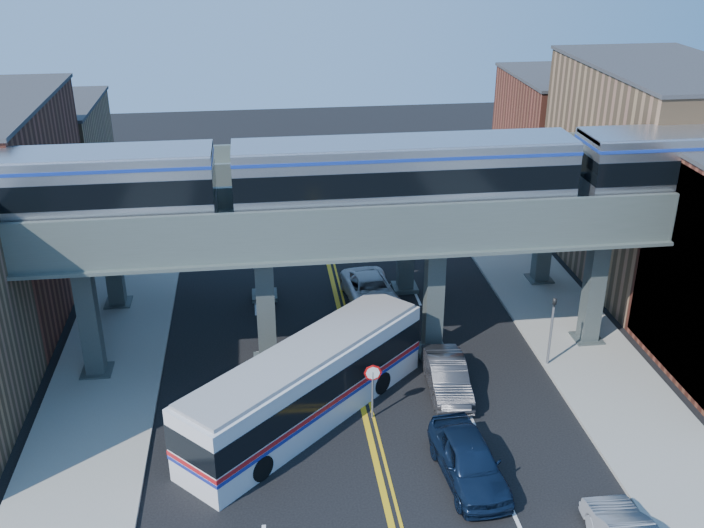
{
  "coord_description": "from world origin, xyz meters",
  "views": [
    {
      "loc": [
        -4.1,
        -24.56,
        20.05
      ],
      "look_at": [
        -0.04,
        7.22,
        5.36
      ],
      "focal_mm": 40.0,
      "sensor_mm": 36.0,
      "label": 1
    }
  ],
  "objects": [
    {
      "name": "car_lane_a",
      "position": [
        3.34,
        -1.38,
        0.88
      ],
      "size": [
        2.46,
        5.3,
        1.76
      ],
      "primitive_type": "imported",
      "rotation": [
        0.0,
        0.0,
        0.08
      ],
      "color": "#0D1A32",
      "rests_on": "ground"
    },
    {
      "name": "sidewalk_west",
      "position": [
        -11.5,
        10.0,
        0.08
      ],
      "size": [
        5.0,
        70.0,
        0.16
      ],
      "primitive_type": "cube",
      "color": "gray",
      "rests_on": "ground"
    },
    {
      "name": "ground",
      "position": [
        0.0,
        0.0,
        0.0
      ],
      "size": [
        120.0,
        120.0,
        0.0
      ],
      "primitive_type": "plane",
      "color": "black",
      "rests_on": "ground"
    },
    {
      "name": "stop_sign",
      "position": [
        0.3,
        3.0,
        1.76
      ],
      "size": [
        0.76,
        0.09,
        2.63
      ],
      "color": "slate",
      "rests_on": "ground"
    },
    {
      "name": "building_east_c",
      "position": [
        18.5,
        29.0,
        4.5
      ],
      "size": [
        8.0,
        10.0,
        9.0
      ],
      "primitive_type": "cube",
      "color": "brown",
      "rests_on": "ground"
    },
    {
      "name": "mural_panel",
      "position": [
        14.55,
        4.0,
        4.75
      ],
      "size": [
        0.1,
        9.5,
        9.5
      ],
      "primitive_type": "cube",
      "color": "teal",
      "rests_on": "ground"
    },
    {
      "name": "building_east_b",
      "position": [
        18.5,
        16.0,
        6.0
      ],
      "size": [
        8.0,
        14.0,
        12.0
      ],
      "primitive_type": "cube",
      "color": "olive",
      "rests_on": "ground"
    },
    {
      "name": "sidewalk_east",
      "position": [
        11.5,
        10.0,
        0.08
      ],
      "size": [
        5.0,
        70.0,
        0.16
      ],
      "primitive_type": "cube",
      "color": "gray",
      "rests_on": "ground"
    },
    {
      "name": "car_lane_b",
      "position": [
        3.93,
        4.54,
        0.78
      ],
      "size": [
        1.92,
        4.83,
        1.56
      ],
      "primitive_type": "imported",
      "rotation": [
        0.0,
        0.0,
        -0.06
      ],
      "color": "#2E2E30",
      "rests_on": "ground"
    },
    {
      "name": "traffic_signal",
      "position": [
        9.2,
        6.0,
        2.3
      ],
      "size": [
        0.15,
        0.18,
        4.1
      ],
      "color": "slate",
      "rests_on": "ground"
    },
    {
      "name": "elevated_viaduct_near",
      "position": [
        0.0,
        8.0,
        6.47
      ],
      "size": [
        52.0,
        3.6,
        7.4
      ],
      "color": "#384140",
      "rests_on": "ground"
    },
    {
      "name": "transit_train",
      "position": [
        2.4,
        8.0,
        9.25
      ],
      "size": [
        46.71,
        2.93,
        3.41
      ],
      "color": "black",
      "rests_on": "elevated_viaduct_near"
    },
    {
      "name": "elevated_viaduct_far",
      "position": [
        0.0,
        15.0,
        6.47
      ],
      "size": [
        52.0,
        3.6,
        7.4
      ],
      "color": "#384140",
      "rests_on": "ground"
    },
    {
      "name": "car_lane_c",
      "position": [
        1.8,
        13.54,
        0.75
      ],
      "size": [
        3.01,
        5.64,
        1.51
      ],
      "primitive_type": "imported",
      "rotation": [
        0.0,
        0.0,
        0.1
      ],
      "color": "silver",
      "rests_on": "ground"
    },
    {
      "name": "car_lane_d",
      "position": [
        1.8,
        25.6,
        0.79
      ],
      "size": [
        2.54,
        5.56,
        1.58
      ],
      "primitive_type": "imported",
      "rotation": [
        0.0,
        0.0,
        -0.06
      ],
      "color": "#9C9BA0",
      "rests_on": "ground"
    },
    {
      "name": "building_west_c",
      "position": [
        -18.5,
        29.0,
        4.0
      ],
      "size": [
        8.0,
        10.0,
        8.0
      ],
      "primitive_type": "cube",
      "color": "olive",
      "rests_on": "ground"
    },
    {
      "name": "transit_bus",
      "position": [
        -2.48,
        3.31,
        1.67
      ],
      "size": [
        11.09,
        10.75,
        3.26
      ],
      "rotation": [
        0.0,
        0.0,
        0.76
      ],
      "color": "silver",
      "rests_on": "ground"
    }
  ]
}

